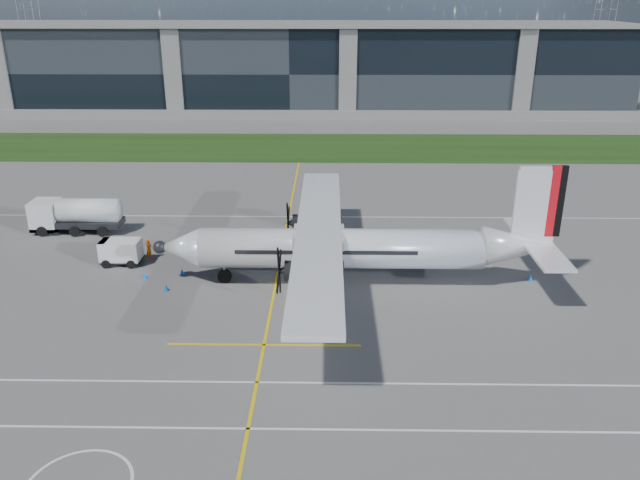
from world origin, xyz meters
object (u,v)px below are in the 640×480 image
turboprop_aircraft (356,226)px  baggage_tug (121,252)px  pylon_west (29,15)px  safety_cone_fwd (145,275)px  fuel_tanker_truck (70,215)px  safety_cone_tail (531,278)px  pylon_east (605,15)px  safety_cone_stbdwing (328,214)px  safety_cone_nose_stbd (182,272)px  safety_cone_nose_port (166,287)px  ground_crew_person (149,248)px

turboprop_aircraft → baggage_tug: bearing=169.6°
pylon_west → safety_cone_fwd: (72.93, -146.32, -14.75)m
pylon_west → baggage_tug: size_ratio=9.03×
fuel_tanker_truck → safety_cone_tail: size_ratio=16.78×
pylon_east → safety_cone_stbdwing: bearing=-120.6°
safety_cone_nose_stbd → fuel_tanker_truck: bearing=142.7°
safety_cone_nose_port → safety_cone_fwd: (-2.16, 2.17, 0.00)m
safety_cone_nose_port → safety_cone_tail: same height
pylon_west → ground_crew_person: size_ratio=15.40×
pylon_east → safety_cone_nose_stbd: bearing=-121.5°
safety_cone_fwd → safety_cone_tail: same height
ground_crew_person → safety_cone_nose_stbd: ground_crew_person is taller
safety_cone_tail → safety_cone_nose_stbd: bearing=178.6°
safety_cone_nose_stbd → safety_cone_stbdwing: bearing=50.8°
ground_crew_person → safety_cone_stbdwing: size_ratio=3.90×
fuel_tanker_truck → safety_cone_nose_stbd: 15.32m
pylon_east → safety_cone_tail: 159.92m
pylon_east → ground_crew_person: 170.67m
turboprop_aircraft → baggage_tug: (-18.61, 3.41, -3.57)m
ground_crew_person → safety_cone_nose_port: (2.80, -5.88, -0.72)m
baggage_tug → ground_crew_person: size_ratio=1.70×
pylon_east → safety_cone_nose_stbd: (-89.36, -145.71, -14.75)m
safety_cone_fwd → safety_cone_nose_port: bearing=-45.1°
baggage_tug → safety_cone_stbdwing: baggage_tug is taller
fuel_tanker_truck → safety_cone_fwd: (9.42, -9.87, -1.32)m
safety_cone_nose_port → turboprop_aircraft: bearing=5.9°
pylon_east → safety_cone_tail: bearing=-113.2°
fuel_tanker_truck → safety_cone_fwd: size_ratio=16.78×
safety_cone_nose_port → safety_cone_stbdwing: (11.74, 16.52, 0.00)m
pylon_west → safety_cone_nose_port: (75.09, -148.49, -14.75)m
pylon_east → safety_cone_nose_stbd: pylon_east is taller
fuel_tanker_truck → safety_cone_fwd: 13.70m
pylon_west → safety_cone_stbdwing: 158.66m
pylon_east → baggage_tug: size_ratio=9.03×
turboprop_aircraft → safety_cone_stbdwing: turboprop_aircraft is taller
baggage_tug → safety_cone_nose_stbd: 5.74m
baggage_tug → safety_cone_fwd: (2.59, -2.68, -0.75)m
pylon_east → ground_crew_person: (-92.71, -142.61, -14.03)m
pylon_east → baggage_tug: (-94.66, -143.64, -14.00)m
pylon_west → turboprop_aircraft: (88.95, -147.05, -10.43)m
pylon_west → baggage_tug: bearing=-63.9°
fuel_tanker_truck → ground_crew_person: fuel_tanker_truck is taller
baggage_tug → safety_cone_nose_stbd: bearing=-21.3°
fuel_tanker_truck → safety_cone_stbdwing: 23.78m
pylon_east → safety_cone_tail: pylon_east is taller
baggage_tug → safety_cone_stbdwing: 20.21m
baggage_tug → pylon_east: bearing=56.6°
turboprop_aircraft → fuel_tanker_truck: 27.72m
safety_cone_nose_port → safety_cone_tail: 27.24m
turboprop_aircraft → safety_cone_nose_port: 14.59m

